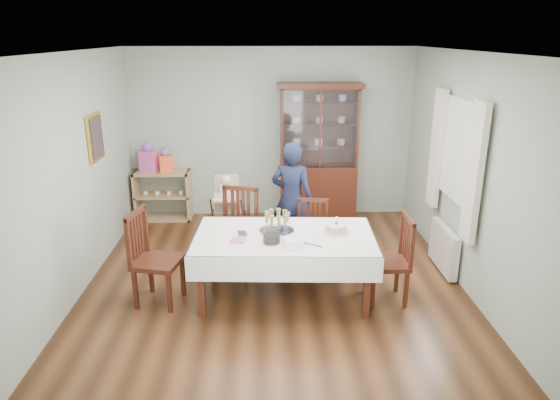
{
  "coord_description": "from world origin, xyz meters",
  "views": [
    {
      "loc": [
        -0.09,
        -5.43,
        2.88
      ],
      "look_at": [
        0.08,
        0.2,
        1.0
      ],
      "focal_mm": 32.0,
      "sensor_mm": 36.0,
      "label": 1
    }
  ],
  "objects_px": {
    "gift_bag_pink": "(148,159)",
    "gift_bag_orange": "(166,161)",
    "high_chair": "(228,218)",
    "woman": "(292,199)",
    "china_cabinet": "(318,151)",
    "chair_far_right": "(312,250)",
    "birthday_cake": "(336,229)",
    "dining_table": "(284,266)",
    "chair_end_left": "(157,276)",
    "chair_far_left": "(237,249)",
    "sideboard": "(163,195)",
    "chair_end_right": "(388,276)",
    "champagne_tray": "(277,225)"
  },
  "relations": [
    {
      "from": "chair_end_right",
      "to": "woman",
      "type": "bearing_deg",
      "value": -143.84
    },
    {
      "from": "dining_table",
      "to": "gift_bag_pink",
      "type": "height_order",
      "value": "gift_bag_pink"
    },
    {
      "from": "woman",
      "to": "high_chair",
      "type": "bearing_deg",
      "value": 0.82
    },
    {
      "from": "china_cabinet",
      "to": "chair_far_right",
      "type": "relative_size",
      "value": 2.4
    },
    {
      "from": "sideboard",
      "to": "china_cabinet",
      "type": "bearing_deg",
      "value": -0.49
    },
    {
      "from": "china_cabinet",
      "to": "woman",
      "type": "relative_size",
      "value": 1.39
    },
    {
      "from": "china_cabinet",
      "to": "chair_far_left",
      "type": "xyz_separation_m",
      "value": [
        -1.21,
        -1.94,
        -0.8
      ]
    },
    {
      "from": "chair_far_left",
      "to": "chair_end_left",
      "type": "bearing_deg",
      "value": -123.77
    },
    {
      "from": "china_cabinet",
      "to": "gift_bag_orange",
      "type": "relative_size",
      "value": 5.73
    },
    {
      "from": "chair_end_right",
      "to": "dining_table",
      "type": "bearing_deg",
      "value": -96.83
    },
    {
      "from": "high_chair",
      "to": "chair_far_right",
      "type": "bearing_deg",
      "value": -39.1
    },
    {
      "from": "chair_end_right",
      "to": "gift_bag_orange",
      "type": "relative_size",
      "value": 2.64
    },
    {
      "from": "chair_end_left",
      "to": "high_chair",
      "type": "height_order",
      "value": "chair_end_left"
    },
    {
      "from": "chair_end_right",
      "to": "champagne_tray",
      "type": "distance_m",
      "value": 1.37
    },
    {
      "from": "birthday_cake",
      "to": "gift_bag_orange",
      "type": "xyz_separation_m",
      "value": [
        -2.36,
        2.53,
        0.16
      ]
    },
    {
      "from": "birthday_cake",
      "to": "gift_bag_pink",
      "type": "bearing_deg",
      "value": 136.05
    },
    {
      "from": "dining_table",
      "to": "chair_end_left",
      "type": "relative_size",
      "value": 1.92
    },
    {
      "from": "birthday_cake",
      "to": "gift_bag_orange",
      "type": "height_order",
      "value": "gift_bag_orange"
    },
    {
      "from": "dining_table",
      "to": "chair_far_right",
      "type": "distance_m",
      "value": 0.78
    },
    {
      "from": "birthday_cake",
      "to": "champagne_tray",
      "type": "bearing_deg",
      "value": 175.41
    },
    {
      "from": "chair_far_left",
      "to": "woman",
      "type": "bearing_deg",
      "value": 54.28
    },
    {
      "from": "chair_far_right",
      "to": "chair_end_left",
      "type": "height_order",
      "value": "chair_end_left"
    },
    {
      "from": "woman",
      "to": "gift_bag_orange",
      "type": "xyz_separation_m",
      "value": [
        -1.92,
        1.37,
        0.19
      ]
    },
    {
      "from": "dining_table",
      "to": "birthday_cake",
      "type": "distance_m",
      "value": 0.72
    },
    {
      "from": "woman",
      "to": "chair_end_left",
      "type": "bearing_deg",
      "value": 58.77
    },
    {
      "from": "chair_end_right",
      "to": "high_chair",
      "type": "distance_m",
      "value": 2.5
    },
    {
      "from": "champagne_tray",
      "to": "chair_end_right",
      "type": "bearing_deg",
      "value": -9.7
    },
    {
      "from": "china_cabinet",
      "to": "sideboard",
      "type": "relative_size",
      "value": 2.42
    },
    {
      "from": "chair_end_left",
      "to": "champagne_tray",
      "type": "bearing_deg",
      "value": -70.01
    },
    {
      "from": "chair_far_right",
      "to": "high_chair",
      "type": "height_order",
      "value": "high_chair"
    },
    {
      "from": "chair_far_right",
      "to": "gift_bag_orange",
      "type": "height_order",
      "value": "gift_bag_orange"
    },
    {
      "from": "chair_far_left",
      "to": "gift_bag_orange",
      "type": "height_order",
      "value": "gift_bag_orange"
    },
    {
      "from": "chair_end_right",
      "to": "sideboard",
      "type": "bearing_deg",
      "value": -133.15
    },
    {
      "from": "woman",
      "to": "birthday_cake",
      "type": "height_order",
      "value": "woman"
    },
    {
      "from": "dining_table",
      "to": "sideboard",
      "type": "distance_m",
      "value": 3.2
    },
    {
      "from": "sideboard",
      "to": "gift_bag_orange",
      "type": "bearing_deg",
      "value": -13.05
    },
    {
      "from": "chair_end_right",
      "to": "high_chair",
      "type": "bearing_deg",
      "value": -131.69
    },
    {
      "from": "chair_far_left",
      "to": "gift_bag_pink",
      "type": "distance_m",
      "value": 2.53
    },
    {
      "from": "china_cabinet",
      "to": "chair_far_right",
      "type": "bearing_deg",
      "value": -97.95
    },
    {
      "from": "gift_bag_pink",
      "to": "gift_bag_orange",
      "type": "relative_size",
      "value": 1.23
    },
    {
      "from": "chair_far_right",
      "to": "birthday_cake",
      "type": "bearing_deg",
      "value": -63.73
    },
    {
      "from": "sideboard",
      "to": "chair_far_right",
      "type": "relative_size",
      "value": 0.99
    },
    {
      "from": "chair_far_right",
      "to": "woman",
      "type": "bearing_deg",
      "value": 120.71
    },
    {
      "from": "chair_far_right",
      "to": "champagne_tray",
      "type": "xyz_separation_m",
      "value": [
        -0.45,
        -0.57,
        0.57
      ]
    },
    {
      "from": "high_chair",
      "to": "woman",
      "type": "bearing_deg",
      "value": -20.86
    },
    {
      "from": "gift_bag_pink",
      "to": "high_chair",
      "type": "bearing_deg",
      "value": -39.36
    },
    {
      "from": "chair_far_left",
      "to": "gift_bag_pink",
      "type": "relative_size",
      "value": 2.3
    },
    {
      "from": "chair_far_left",
      "to": "gift_bag_pink",
      "type": "height_order",
      "value": "gift_bag_pink"
    },
    {
      "from": "dining_table",
      "to": "woman",
      "type": "bearing_deg",
      "value": 83.03
    },
    {
      "from": "sideboard",
      "to": "chair_end_left",
      "type": "bearing_deg",
      "value": -80.63
    }
  ]
}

